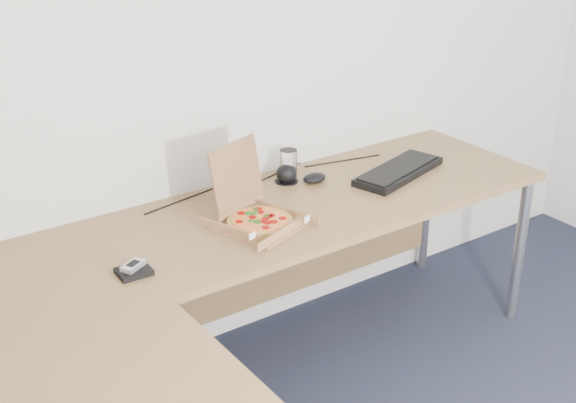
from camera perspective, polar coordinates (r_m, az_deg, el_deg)
desk at (r=2.53m, az=-2.99°, el=-6.82°), size 2.50×2.20×0.73m
pizza_box at (r=2.90m, az=-2.23°, el=-1.11°), size 0.27×0.32×0.28m
drinking_glass at (r=3.29m, az=0.03°, el=2.69°), size 0.07×0.07×0.13m
keyboard at (r=3.39m, az=8.02°, el=2.17°), size 0.50×0.29×0.03m
mouse at (r=3.28m, az=1.93°, el=1.72°), size 0.12×0.10×0.04m
wallet at (r=2.63m, az=-11.11°, el=-5.00°), size 0.11×0.09×0.02m
phone at (r=2.63m, az=-11.16°, el=-4.59°), size 0.10×0.08×0.02m
dome_speaker at (r=3.27m, az=-0.11°, el=2.11°), size 0.10×0.10×0.08m
cable_bundle at (r=3.30m, az=-1.90°, el=1.56°), size 0.56×0.11×0.01m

